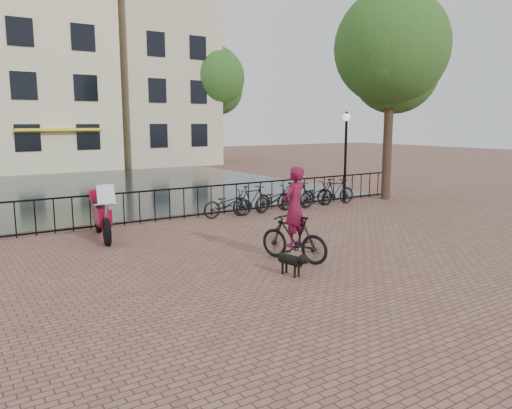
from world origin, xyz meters
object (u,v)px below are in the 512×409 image
motorcycle (102,209)px  lamp_post (346,141)px  cyclist (294,220)px  dog (291,263)px

motorcycle → lamp_post: bearing=14.6°
cyclist → dog: 1.31m
lamp_post → dog: bearing=-139.7°
lamp_post → motorcycle: 9.93m
lamp_post → motorcycle: lamp_post is taller
cyclist → dog: size_ratio=3.13×
lamp_post → cyclist: lamp_post is taller
lamp_post → cyclist: 8.89m
lamp_post → motorcycle: bearing=-174.4°
lamp_post → cyclist: (-6.80, -5.54, -1.43)m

